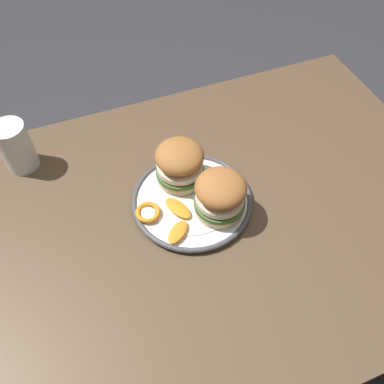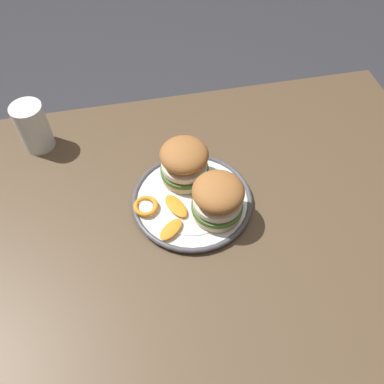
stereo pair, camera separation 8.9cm
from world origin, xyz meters
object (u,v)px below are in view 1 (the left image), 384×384
(sandwich_half_right, at_px, (220,195))
(drinking_glass, at_px, (17,149))
(dinner_plate, at_px, (192,200))
(dining_table, at_px, (187,246))
(sandwich_half_left, at_px, (180,163))

(sandwich_half_right, distance_m, drinking_glass, 0.49)
(dinner_plate, bearing_deg, sandwich_half_right, 133.00)
(drinking_glass, bearing_deg, sandwich_half_right, 141.70)
(dining_table, bearing_deg, dinner_plate, -125.35)
(dining_table, distance_m, drinking_glass, 0.46)
(sandwich_half_left, relative_size, sandwich_half_right, 0.98)
(dinner_plate, bearing_deg, sandwich_half_left, -86.53)
(drinking_glass, bearing_deg, sandwich_half_left, 150.46)
(sandwich_half_left, bearing_deg, dining_table, 76.39)
(dining_table, height_order, sandwich_half_left, sandwich_half_left)
(dinner_plate, bearing_deg, dining_table, 54.65)
(sandwich_half_left, height_order, sandwich_half_right, same)
(drinking_glass, bearing_deg, dining_table, 136.09)
(sandwich_half_right, bearing_deg, sandwich_half_left, -66.76)
(dining_table, height_order, dinner_plate, dinner_plate)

